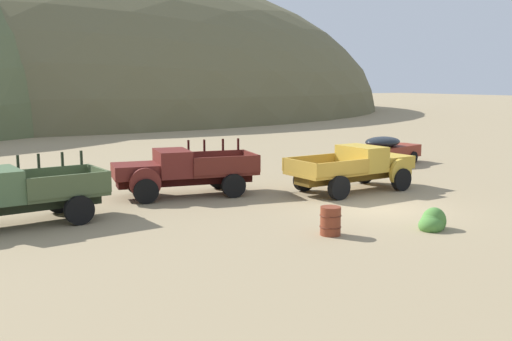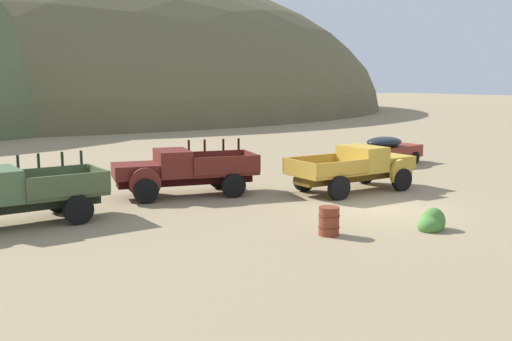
% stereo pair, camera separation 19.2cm
% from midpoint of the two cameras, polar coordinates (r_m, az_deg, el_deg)
% --- Properties ---
extents(ground_plane, '(300.00, 300.00, 0.00)m').
position_cam_midpoint_polar(ground_plane, '(21.96, 12.07, -3.65)').
color(ground_plane, '#998460').
extents(hill_far_left, '(109.89, 88.27, 44.53)m').
position_cam_midpoint_polar(hill_far_left, '(95.87, -19.86, 5.45)').
color(hill_far_left, brown).
rests_on(hill_far_left, ground).
extents(truck_weathered_green, '(5.77, 2.75, 2.16)m').
position_cam_midpoint_polar(truck_weathered_green, '(20.27, -23.13, -2.27)').
color(truck_weathered_green, '#232B1B').
rests_on(truck_weathered_green, ground).
extents(truck_oxblood, '(6.00, 3.22, 2.16)m').
position_cam_midpoint_polar(truck_oxblood, '(23.84, -7.62, -0.12)').
color(truck_oxblood, black).
rests_on(truck_oxblood, ground).
extents(truck_faded_yellow, '(5.82, 2.70, 1.89)m').
position_cam_midpoint_polar(truck_faded_yellow, '(25.36, 10.35, 0.33)').
color(truck_faded_yellow, brown).
rests_on(truck_faded_yellow, ground).
extents(car_rust_red, '(5.11, 2.89, 1.57)m').
position_cam_midpoint_polar(car_rust_red, '(33.59, 12.88, 1.99)').
color(car_rust_red, maroon).
rests_on(car_rust_red, ground).
extents(oil_drum_by_truck, '(0.67, 0.67, 0.87)m').
position_cam_midpoint_polar(oil_drum_by_truck, '(17.91, 7.41, -4.89)').
color(oil_drum_by_truck, brown).
rests_on(oil_drum_by_truck, ground).
extents(bush_lone_scrub, '(1.02, 0.89, 0.78)m').
position_cam_midpoint_polar(bush_lone_scrub, '(34.42, 8.39, 1.21)').
color(bush_lone_scrub, olive).
rests_on(bush_lone_scrub, ground).
extents(bush_front_right, '(1.06, 0.84, 0.88)m').
position_cam_midpoint_polar(bush_front_right, '(19.29, 16.95, -4.94)').
color(bush_front_right, '#4C8438').
rests_on(bush_front_right, ground).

